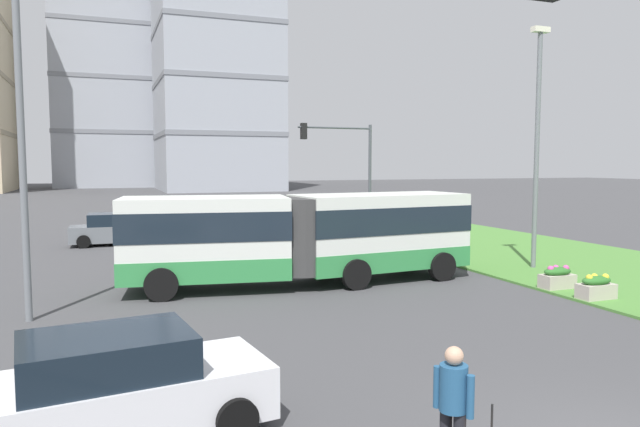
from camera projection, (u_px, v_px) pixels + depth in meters
The scene contains 13 objects.
grass_median at pixel (630, 274), 21.19m from camera, with size 10.00×70.00×0.08m, color #4C8438.
articulated_bus at pixel (302, 235), 19.50m from camera, with size 12.04×3.46×3.00m.
car_grey_wagon at pixel (116, 230), 29.21m from camera, with size 4.46×2.15×1.58m.
car_white_van at pixel (116, 388), 8.55m from camera, with size 4.59×2.45×1.58m.
pedestrian_crossing at pixel (453, 403), 7.41m from camera, with size 0.36×0.53×1.74m.
flower_planter_2 at pixel (596, 287), 17.13m from camera, with size 1.10×0.56×0.74m.
flower_planter_3 at pixel (557, 277), 18.59m from camera, with size 1.10×0.56×0.74m.
traffic_light_near_left at pixel (177, 182), 2.53m from camera, with size 3.54×0.28×5.76m.
traffic_light_far_right at pixel (347, 161), 29.88m from camera, with size 4.04×0.28×6.08m.
streetlight_left at pixel (21, 137), 14.61m from camera, with size 0.70×0.28×8.54m.
streetlight_median at pixel (537, 138), 21.95m from camera, with size 0.70×0.28×9.14m.
apartment_tower_westcentre at pixel (105, 32), 102.86m from camera, with size 17.88×16.08×54.77m.
apartment_tower_centre at pixel (215, 60), 90.41m from camera, with size 17.76×19.51×40.44m.
Camera 1 is at (-6.65, -5.59, 4.04)m, focal length 32.63 mm.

